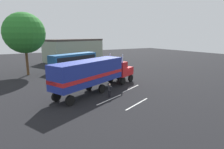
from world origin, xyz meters
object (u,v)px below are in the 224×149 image
at_px(person_bystander, 110,90).
at_px(parked_bus, 74,60).
at_px(tree_left, 24,33).
at_px(semi_truck, 95,72).

bearing_deg(person_bystander, parked_bus, 82.75).
relative_size(person_bystander, tree_left, 0.15).
distance_m(parked_bus, tree_left, 10.63).
relative_size(person_bystander, parked_bus, 0.15).
xyz_separation_m(semi_truck, person_bystander, (0.39, -2.94, -1.63)).
xyz_separation_m(person_bystander, parked_bus, (2.45, 19.31, 1.17)).
height_order(person_bystander, parked_bus, parked_bus).
bearing_deg(semi_truck, person_bystander, -82.48).
relative_size(parked_bus, tree_left, 1.00).
distance_m(person_bystander, tree_left, 20.74).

